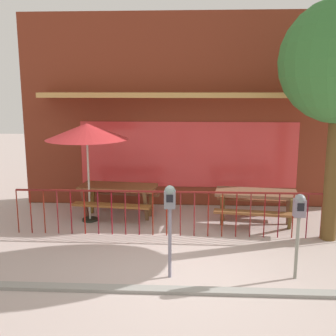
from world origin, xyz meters
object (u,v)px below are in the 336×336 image
picnic_table_left (118,192)px  patio_umbrella (87,132)px  parking_meter_near (299,214)px  picnic_table_right (256,199)px  parking_meter_far (170,207)px

picnic_table_left → patio_umbrella: (-0.61, -0.33, 1.47)m
picnic_table_left → parking_meter_near: bearing=-41.7°
picnic_table_left → patio_umbrella: patio_umbrella is taller
picnic_table_left → patio_umbrella: 1.63m
picnic_table_right → patio_umbrella: 4.09m
patio_umbrella → parking_meter_far: bearing=-54.3°
patio_umbrella → parking_meter_far: size_ratio=1.46×
patio_umbrella → parking_meter_near: (4.06, -2.73, -0.98)m
picnic_table_right → parking_meter_near: bearing=-84.7°
parking_meter_far → picnic_table_right: bearing=56.4°
picnic_table_left → parking_meter_near: size_ratio=1.36×
picnic_table_right → patio_umbrella: (-3.81, 0.07, 1.47)m
picnic_table_left → picnic_table_right: (3.20, -0.41, 0.00)m
picnic_table_right → parking_meter_near: size_ratio=1.37×
picnic_table_left → parking_meter_near: 4.64m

